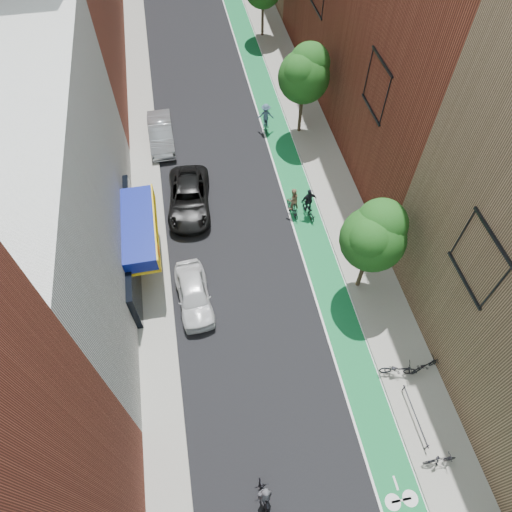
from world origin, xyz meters
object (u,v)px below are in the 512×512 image
parked_car_silver (161,134)px  cyclist_lead (265,498)px  cyclist_lane_near (293,203)px  cyclist_lane_mid (309,205)px  cyclist_lane_far (266,118)px  parked_car_white (194,294)px  parked_car_black (189,198)px

parked_car_silver → cyclist_lead: 24.79m
cyclist_lead → cyclist_lane_near: size_ratio=1.06×
cyclist_lane_mid → cyclist_lane_far: size_ratio=0.99×
cyclist_lane_far → parked_car_white: bearing=73.4°
cyclist_lead → cyclist_lane_near: bearing=-112.4°
cyclist_lane_far → cyclist_lane_mid: bearing=106.0°
parked_car_black → parked_car_silver: (-1.34, 6.77, 0.01)m
parked_car_white → parked_car_black: parked_car_black is taller
cyclist_lane_near → cyclist_lane_mid: bearing=151.8°
cyclist_lead → cyclist_lane_mid: (6.07, 15.79, 0.09)m
parked_car_black → cyclist_lane_mid: 7.71m
parked_car_black → parked_car_silver: parked_car_silver is taller
cyclist_lane_near → cyclist_lane_mid: 1.02m
cyclist_lane_mid → parked_car_black: bearing=-23.7°
parked_car_black → cyclist_lane_far: size_ratio=2.61×
parked_car_white → parked_car_silver: parked_car_silver is taller
cyclist_lane_near → cyclist_lane_mid: size_ratio=0.94×
parked_car_silver → cyclist_lane_mid: cyclist_lane_mid is taller
parked_car_silver → cyclist_lead: bearing=-84.0°
parked_car_white → parked_car_silver: 14.05m
cyclist_lane_near → cyclist_lane_mid: (0.96, -0.32, -0.04)m
parked_car_black → cyclist_lead: size_ratio=2.64×
cyclist_lead → cyclist_lane_near: (5.10, 16.12, 0.13)m
cyclist_lead → cyclist_lane_far: bearing=-106.5°
cyclist_lane_mid → cyclist_lane_far: 8.92m
cyclist_lane_near → cyclist_lane_far: (0.00, 8.55, 0.15)m
parked_car_white → parked_car_silver: bearing=90.0°
cyclist_lane_mid → cyclist_lane_near: bearing=-26.5°
parked_car_silver → cyclist_lane_far: size_ratio=2.24×
parked_car_black → cyclist_lane_near: 6.70m
parked_car_white → parked_car_silver: (-0.84, 14.02, 0.04)m
parked_car_black → parked_car_white: bearing=-88.2°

